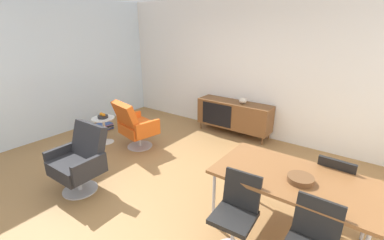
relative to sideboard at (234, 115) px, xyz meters
The scene contains 14 objects.
ground_plane 2.34m from the sideboard, 87.53° to the right, with size 8.32×8.32×0.00m, color #9E7242.
wall_back 1.01m from the sideboard, 71.79° to the left, with size 6.80×0.12×2.80m, color white.
wall_window_left 3.98m from the sideboard, 143.46° to the right, with size 0.12×5.60×2.80m, color silver.
sideboard is the anchor object (origin of this frame).
vase_cobalt 0.39m from the sideboard, ahead, with size 0.16×0.16×0.12m.
dining_table 2.90m from the sideboard, 50.21° to the right, with size 1.60×0.90×0.74m.
wooden_bowl_on_table 3.02m from the sideboard, 49.67° to the right, with size 0.26×0.26×0.06m, color brown.
dining_chair_back_right 2.76m from the sideboard, 37.10° to the right, with size 0.42×0.44×0.86m.
dining_chair_front_left 3.16m from the sideboard, 61.72° to the right, with size 0.43×0.45×0.86m.
lounge_chair_red 2.08m from the sideboard, 124.24° to the right, with size 0.80×0.76×0.95m.
armchair_black_shell 3.19m from the sideboard, 104.03° to the right, with size 0.73×0.67×0.95m.
side_table_round 2.69m from the sideboard, 134.10° to the right, with size 0.44×0.44×0.52m.
fruit_bowl 2.69m from the sideboard, 134.09° to the right, with size 0.20×0.20×0.11m.
magazine_stack 2.94m from the sideboard, 148.33° to the right, with size 0.34×0.40×0.14m.
Camera 1 is at (2.30, -2.45, 2.22)m, focal length 24.26 mm.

